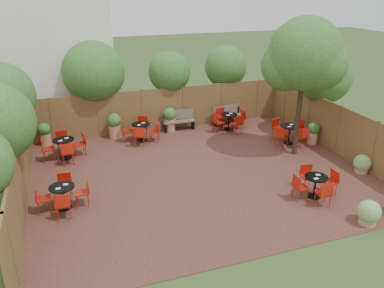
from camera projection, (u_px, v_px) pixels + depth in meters
name	position (u px, v px, depth m)	size (l,w,h in m)	color
ground	(200.00, 173.00, 14.32)	(80.00, 80.00, 0.00)	#354F23
courtyard_paving	(200.00, 173.00, 14.32)	(12.00, 10.00, 0.02)	#3D1E19
fence_back	(164.00, 109.00, 18.29)	(12.00, 0.08, 2.00)	brown
fence_left	(21.00, 173.00, 12.13)	(0.08, 10.00, 2.00)	brown
fence_right	(338.00, 129.00, 15.75)	(0.08, 10.00, 2.00)	brown
neighbour_building	(54.00, 40.00, 18.39)	(5.00, 4.00, 8.00)	silver
overhang_foliage	(124.00, 87.00, 15.33)	(15.64, 10.54, 2.77)	#2C601F
courtyard_tree	(305.00, 59.00, 14.41)	(2.89, 2.81, 5.46)	black
park_bench_left	(179.00, 120.00, 18.35)	(1.54, 0.54, 0.94)	brown
park_bench_right	(227.00, 115.00, 19.11)	(1.54, 0.67, 0.92)	brown
bistro_tables	(184.00, 146.00, 15.47)	(11.15, 8.25, 0.94)	black
planters	(153.00, 126.00, 17.32)	(11.57, 4.15, 1.14)	#AD7856
low_shrubs	(375.00, 193.00, 12.29)	(2.84, 3.41, 0.74)	#AD7856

